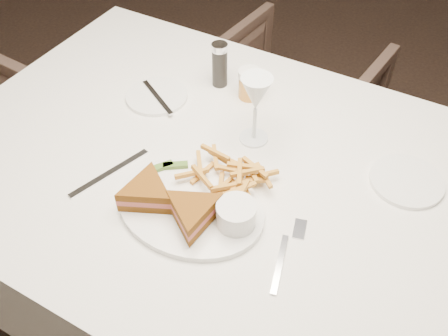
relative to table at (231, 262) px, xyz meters
name	(u,v)px	position (x,y,z in m)	size (l,w,h in m)	color
ground	(310,274)	(0.19, 0.30, -0.38)	(5.00, 5.00, 0.00)	black
table	(231,262)	(0.00, 0.00, 0.00)	(1.39, 0.93, 0.75)	silver
chair_far	(288,104)	(-0.10, 0.82, -0.07)	(0.59, 0.56, 0.61)	#47342C
table_setting	(216,167)	(-0.02, -0.04, 0.41)	(0.81, 0.66, 0.18)	white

